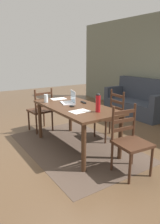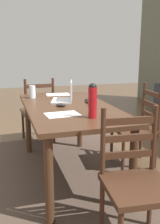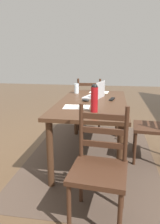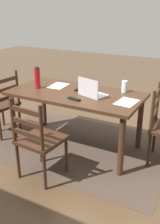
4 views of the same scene
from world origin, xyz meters
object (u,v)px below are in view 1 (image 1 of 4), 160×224
Objects in this scene: tv_remote at (83,102)px; couch at (138,102)px; computer_mouse at (72,106)px; laptop at (70,100)px; water_bottle at (98,102)px; drinking_glass at (46,98)px; chair_right_far at (130,142)px; chair_left_near at (41,110)px; dining_table at (75,111)px; chair_far_head at (110,116)px.

couch is at bearing 29.74° from tv_remote.
computer_mouse reaches higher than tv_remote.
water_bottle is (0.77, 0.04, 0.10)m from laptop.
laptop is at bearing 47.69° from drinking_glass.
chair_left_near is at bearing -171.36° from chair_right_far.
chair_left_near is 6.37× the size of drinking_glass.
chair_right_far is (1.14, 0.18, -0.21)m from dining_table.
laptop is 0.45m from drinking_glass.
laptop is (-1.38, -0.14, 0.36)m from chair_right_far.
drinking_glass is at bearing -83.18° from couch.
chair_right_far is 2.57× the size of laptop.
chair_right_far is at bearing -28.88° from chair_far_head.
dining_table is 0.94× the size of couch.
chair_right_far is at bearing 8.80° from dining_table.
laptop is (0.90, 0.20, 0.36)m from chair_left_near.
chair_right_far and chair_far_head have the same top height.
computer_mouse is (-0.51, -0.16, -0.14)m from water_bottle.
water_bottle is 1.98× the size of drinking_glass.
dining_table is at bearing 8.47° from chair_left_near.
couch reaches higher than chair_far_head.
laptop reaches higher than chair_right_far.
drinking_glass is (0.60, -0.13, 0.38)m from chair_left_near.
chair_left_near is at bearing -95.04° from couch.
dining_table is 11.39× the size of drinking_glass.
couch is at bearing 129.72° from chair_right_far.
chair_right_far is 1.79m from drinking_glass.
chair_left_near is 5.59× the size of tv_remote.
chair_right_far is 1.30m from tv_remote.
chair_right_far is 1.43m from laptop.
laptop reaches higher than computer_mouse.
chair_left_near is 1.14m from tv_remote.
chair_far_head is 9.50× the size of computer_mouse.
chair_left_near reaches higher than dining_table.
computer_mouse is (0.03, -0.09, 0.11)m from dining_table.
laptop is 2.18× the size of tv_remote.
dining_table is 2.79m from couch.
chair_right_far is at bearing 8.64° from chair_left_near.
drinking_glass is at bearing -164.07° from chair_right_far.
chair_right_far is 1.00× the size of chair_left_near.
water_bottle is 0.70m from tv_remote.
chair_far_head is 2.57× the size of laptop.
computer_mouse is at bearing -162.65° from water_bottle.
chair_left_near is at bearing 124.13° from tv_remote.
computer_mouse is (1.17, 0.08, 0.32)m from chair_left_near.
couch reaches higher than tv_remote.
couch reaches higher than computer_mouse.
couch is 10.59× the size of tv_remote.
computer_mouse is at bearing -24.10° from laptop.
couch is at bearing 116.22° from chair_far_head.
water_bottle is (1.67, 0.24, 0.46)m from chair_left_near.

